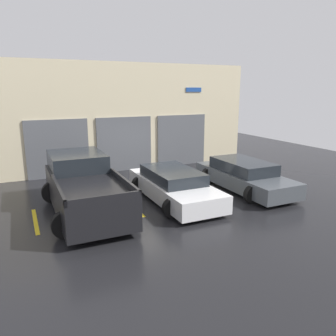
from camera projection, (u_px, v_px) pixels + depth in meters
name	position (u px, v px, depth m)	size (l,w,h in m)	color
ground_plane	(151.00, 185.00, 13.95)	(28.00, 28.00, 0.00)	black
shophouse_building	(126.00, 118.00, 16.25)	(13.29, 0.68, 5.24)	beige
pickup_truck	(84.00, 187.00, 10.74)	(2.52, 5.11, 1.77)	black
sedan_white	(173.00, 185.00, 11.90)	(2.17, 4.76, 1.14)	white
sedan_side	(244.00, 176.00, 13.20)	(2.18, 4.74, 1.18)	#474C51
parking_stripe_far_left	(35.00, 221.00, 10.07)	(0.12, 2.20, 0.01)	gold
parking_stripe_left	(133.00, 206.00, 11.36)	(0.12, 2.20, 0.01)	gold
parking_stripe_centre	(210.00, 194.00, 12.65)	(0.12, 2.20, 0.01)	gold
parking_stripe_right	(274.00, 185.00, 13.95)	(0.12, 2.20, 0.01)	gold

